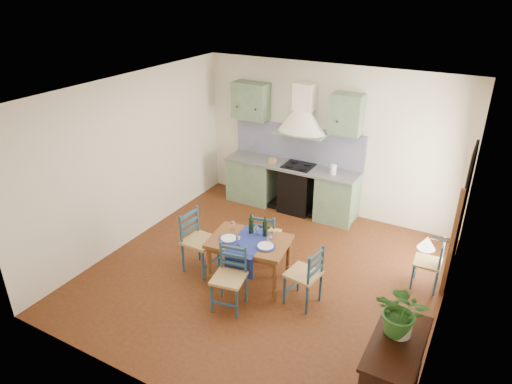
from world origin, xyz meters
TOP-DOWN VIEW (x-y plane):
  - floor at (0.00, 0.00)m, footprint 5.00×5.00m
  - back_wall at (-0.47, 2.29)m, footprint 5.00×0.96m
  - right_wall at (2.50, 0.28)m, footprint 0.26×5.00m
  - left_wall at (-2.50, 0.00)m, footprint 0.04×5.00m
  - ceiling at (0.00, 0.00)m, footprint 5.00×5.00m
  - dining_table at (-0.11, -0.28)m, footprint 1.22×0.95m
  - chair_near at (-0.07, -0.89)m, footprint 0.49×0.49m
  - chair_far at (-0.17, 0.33)m, footprint 0.48×0.48m
  - chair_left at (-0.95, -0.37)m, footprint 0.48×0.48m
  - chair_right at (0.80, -0.35)m, footprint 0.48×0.48m
  - chair_spare at (2.23, 0.86)m, footprint 0.39×0.39m
  - sideboard at (2.26, -1.52)m, footprint 0.50×1.05m
  - potted_plant at (2.24, -1.40)m, footprint 0.50×0.44m

SIDE VIEW (x-z plane):
  - floor at x=0.00m, z-range 0.00..0.00m
  - chair_spare at x=2.23m, z-range 0.01..0.81m
  - chair_far at x=-0.17m, z-range 0.02..0.90m
  - chair_near at x=-0.07m, z-range 0.02..0.92m
  - chair_right at x=0.80m, z-range 0.02..0.92m
  - chair_left at x=-0.95m, z-range 0.02..1.00m
  - sideboard at x=2.26m, z-range 0.04..0.98m
  - dining_table at x=-0.11m, z-range 0.12..1.16m
  - back_wall at x=-0.47m, z-range -0.35..2.45m
  - potted_plant at x=2.24m, z-range 0.94..1.49m
  - right_wall at x=2.50m, z-range -0.06..2.74m
  - left_wall at x=-2.50m, z-range 0.00..2.80m
  - ceiling at x=0.00m, z-range 2.80..2.81m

